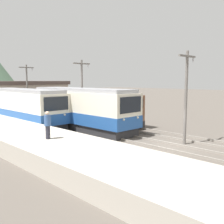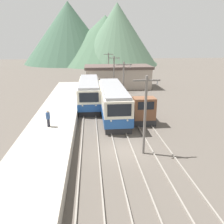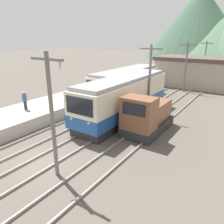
% 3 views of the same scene
% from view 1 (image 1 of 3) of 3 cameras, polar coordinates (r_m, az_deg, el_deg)
% --- Properties ---
extents(ground_plane, '(200.00, 200.00, 0.00)m').
position_cam_1_polar(ground_plane, '(17.58, 11.09, -7.49)').
color(ground_plane, '#564F47').
extents(platform_left, '(4.50, 54.00, 1.00)m').
position_cam_1_polar(platform_left, '(12.93, -4.88, -10.40)').
color(platform_left, '#ADA599').
rests_on(platform_left, ground).
extents(track_left, '(1.54, 60.00, 0.14)m').
position_cam_1_polar(track_left, '(15.54, 5.63, -9.05)').
color(track_left, gray).
rests_on(track_left, ground).
extents(track_center, '(1.54, 60.00, 0.14)m').
position_cam_1_polar(track_center, '(17.72, 11.46, -7.15)').
color(track_center, gray).
rests_on(track_center, ground).
extents(track_right, '(1.54, 60.00, 0.14)m').
position_cam_1_polar(track_right, '(20.23, 16.21, -5.52)').
color(track_right, gray).
rests_on(track_right, ground).
extents(commuter_train_left, '(2.84, 11.45, 3.51)m').
position_cam_1_polar(commuter_train_left, '(26.43, -18.66, 0.72)').
color(commuter_train_left, '#28282B').
rests_on(commuter_train_left, ground).
extents(commuter_train_center, '(2.84, 11.77, 3.64)m').
position_cam_1_polar(commuter_train_center, '(23.42, -6.71, 0.41)').
color(commuter_train_center, '#28282B').
rests_on(commuter_train_center, ground).
extents(shunting_locomotive, '(2.40, 4.86, 3.00)m').
position_cam_1_polar(shunting_locomotive, '(24.19, 1.49, -0.49)').
color(shunting_locomotive, '#28282B').
rests_on(shunting_locomotive, ground).
extents(catenary_mast_near, '(2.00, 0.20, 6.26)m').
position_cam_1_polar(catenary_mast_near, '(18.22, 15.81, 3.86)').
color(catenary_mast_near, slate).
rests_on(catenary_mast_near, ground).
extents(catenary_mast_mid, '(2.00, 0.20, 6.26)m').
position_cam_1_polar(catenary_mast_mid, '(25.61, -6.56, 4.91)').
color(catenary_mast_mid, slate).
rests_on(catenary_mast_mid, ground).
extents(catenary_mast_far, '(2.00, 0.20, 6.26)m').
position_cam_1_polar(catenary_mast_far, '(35.06, -17.99, 5.17)').
color(catenary_mast_far, slate).
rests_on(catenary_mast_far, ground).
extents(person_on_platform, '(0.38, 0.38, 1.60)m').
position_cam_1_polar(person_on_platform, '(15.36, -13.84, -2.55)').
color(person_on_platform, '#282833').
rests_on(person_on_platform, platform_left).
extents(station_building, '(12.60, 6.30, 4.20)m').
position_cam_1_polar(station_building, '(39.42, -19.17, 3.36)').
color(station_building, '#AD9E8E').
rests_on(station_building, ground).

